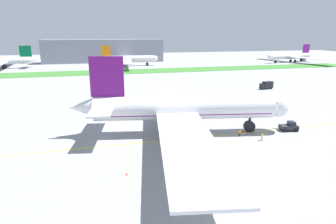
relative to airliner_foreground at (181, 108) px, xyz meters
name	(u,v)px	position (x,y,z in m)	size (l,w,h in m)	color
ground_plane	(194,141)	(1.19, -5.55, -5.96)	(600.00, 600.00, 0.00)	gray
apron_taxi_line	(192,138)	(1.19, -3.73, -5.96)	(280.00, 0.36, 0.01)	yellow
grass_median_strip	(124,72)	(1.19, 117.87, -5.91)	(320.00, 24.00, 0.10)	#38722D
airliner_foreground	(181,108)	(0.00, 0.00, 0.00)	(49.37, 78.16, 17.56)	white
pushback_tug	(289,126)	(25.15, -4.85, -4.94)	(5.94, 3.30, 2.23)	#26262B
ground_crew_wingwalker_port	(262,136)	(15.25, -9.08, -4.91)	(0.50, 0.50, 1.72)	black
ground_crew_marshaller_front	(240,132)	(11.89, -5.43, -4.96)	(0.48, 0.47, 1.64)	black
ground_crew_wingwalker_starboard	(206,198)	(-5.68, -28.60, -4.95)	(0.44, 0.51, 1.66)	black
traffic_cone_near_nose	(127,173)	(-14.78, -17.42, -5.68)	(0.36, 0.36, 0.58)	#F2590C
service_truck_baggage_loader	(266,85)	(51.22, 44.27, -4.28)	(5.75, 3.09, 3.13)	black
parked_airliner_far_right	(127,59)	(7.43, 151.61, -1.09)	(43.92, 70.02, 14.36)	white
parked_airliner_far_outer	(291,56)	(139.35, 144.67, -1.19)	(47.37, 76.85, 14.06)	white
terminal_building	(104,51)	(-6.42, 187.05, 3.04)	(94.61, 20.00, 18.00)	gray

